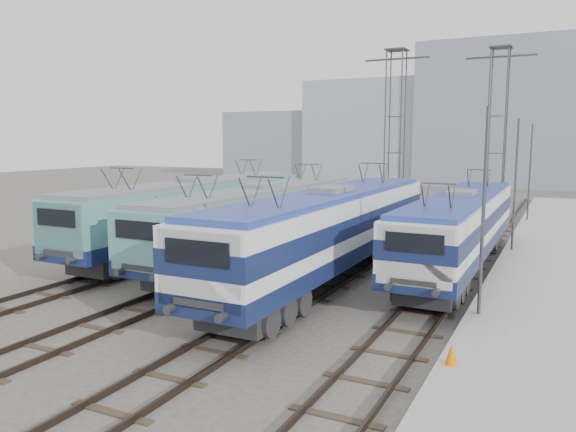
# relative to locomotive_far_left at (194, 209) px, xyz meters

# --- Properties ---
(ground) EXTENTS (160.00, 160.00, 0.00)m
(ground) POSITION_rel_locomotive_far_left_xyz_m (6.75, -7.62, -2.30)
(ground) COLOR #514C47
(platform) EXTENTS (4.00, 70.00, 0.30)m
(platform) POSITION_rel_locomotive_far_left_xyz_m (16.95, 0.38, -2.15)
(platform) COLOR #9E9E99
(platform) RESTS_ON ground
(locomotive_far_left) EXTENTS (2.92, 18.46, 3.47)m
(locomotive_far_left) POSITION_rel_locomotive_far_left_xyz_m (0.00, 0.00, 0.00)
(locomotive_far_left) COLOR #141E48
(locomotive_far_left) RESTS_ON ground
(locomotive_center_left) EXTENTS (2.83, 17.86, 3.36)m
(locomotive_center_left) POSITION_rel_locomotive_far_left_xyz_m (4.50, -0.78, -0.07)
(locomotive_center_left) COLOR #141E48
(locomotive_center_left) RESTS_ON ground
(locomotive_center_right) EXTENTS (2.97, 18.80, 3.53)m
(locomotive_center_right) POSITION_rel_locomotive_far_left_xyz_m (9.00, -3.10, 0.10)
(locomotive_center_right) COLOR #141E48
(locomotive_center_right) RESTS_ON ground
(locomotive_far_right) EXTENTS (2.71, 17.13, 3.22)m
(locomotive_far_right) POSITION_rel_locomotive_far_left_xyz_m (13.50, 1.38, -0.10)
(locomotive_far_right) COLOR #141E48
(locomotive_far_right) RESTS_ON ground
(catenary_tower_west) EXTENTS (4.50, 1.20, 12.00)m
(catenary_tower_west) POSITION_rel_locomotive_far_left_xyz_m (6.75, 14.38, 4.35)
(catenary_tower_west) COLOR #3F4247
(catenary_tower_west) RESTS_ON ground
(catenary_tower_east) EXTENTS (4.50, 1.20, 12.00)m
(catenary_tower_east) POSITION_rel_locomotive_far_left_xyz_m (13.25, 16.38, 4.35)
(catenary_tower_east) COLOR #3F4247
(catenary_tower_east) RESTS_ON ground
(mast_front) EXTENTS (0.12, 0.12, 7.00)m
(mast_front) POSITION_rel_locomotive_far_left_xyz_m (15.35, -5.62, 1.20)
(mast_front) COLOR #3F4247
(mast_front) RESTS_ON ground
(mast_mid) EXTENTS (0.12, 0.12, 7.00)m
(mast_mid) POSITION_rel_locomotive_far_left_xyz_m (15.35, 6.38, 1.20)
(mast_mid) COLOR #3F4247
(mast_mid) RESTS_ON ground
(mast_rear) EXTENTS (0.12, 0.12, 7.00)m
(mast_rear) POSITION_rel_locomotive_far_left_xyz_m (15.35, 18.38, 1.20)
(mast_rear) COLOR #3F4247
(mast_rear) RESTS_ON ground
(safety_cone) EXTENTS (0.32, 0.32, 0.56)m
(safety_cone) POSITION_rel_locomotive_far_left_xyz_m (15.32, -10.29, -1.72)
(safety_cone) COLOR orange
(safety_cone) RESTS_ON platform
(building_west) EXTENTS (18.00, 12.00, 14.00)m
(building_west) POSITION_rel_locomotive_far_left_xyz_m (-7.25, 54.38, 4.70)
(building_west) COLOR #959EA7
(building_west) RESTS_ON ground
(building_center) EXTENTS (22.00, 14.00, 18.00)m
(building_center) POSITION_rel_locomotive_far_left_xyz_m (10.75, 54.38, 6.70)
(building_center) COLOR gray
(building_center) RESTS_ON ground
(building_far_west) EXTENTS (14.00, 10.00, 10.00)m
(building_far_west) POSITION_rel_locomotive_far_left_xyz_m (-23.25, 54.38, 2.70)
(building_far_west) COLOR gray
(building_far_west) RESTS_ON ground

